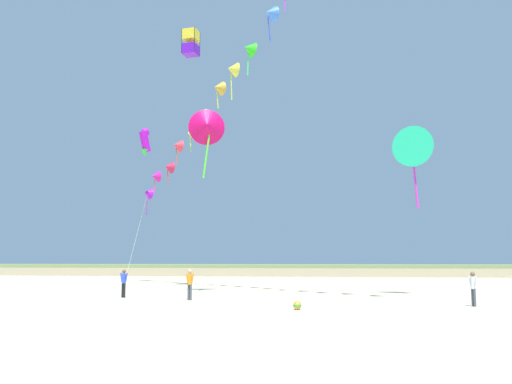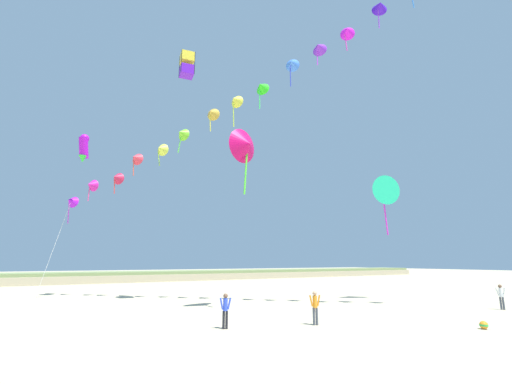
# 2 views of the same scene
# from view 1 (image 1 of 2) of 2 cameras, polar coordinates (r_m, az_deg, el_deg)

# --- Properties ---
(ground_plane) EXTENTS (240.00, 240.00, 0.00)m
(ground_plane) POSITION_cam_1_polar(r_m,az_deg,el_deg) (23.35, -7.13, -12.30)
(ground_plane) COLOR #C1B28E
(dune_ridge) EXTENTS (120.00, 8.06, 1.49)m
(dune_ridge) POSITION_cam_1_polar(r_m,az_deg,el_deg) (71.49, 3.24, -8.22)
(dune_ridge) COLOR tan
(dune_ridge) RESTS_ON ground
(person_near_left) EXTENTS (0.30, 0.53, 1.57)m
(person_near_left) POSITION_cam_1_polar(r_m,az_deg,el_deg) (27.05, 21.89, -9.20)
(person_near_left) COLOR #474C56
(person_near_left) RESTS_ON ground
(person_near_right) EXTENTS (0.54, 0.32, 1.61)m
(person_near_right) POSITION_cam_1_polar(r_m,az_deg,el_deg) (29.25, -6.98, -9.42)
(person_near_right) COLOR #474C56
(person_near_right) RESTS_ON ground
(person_mid_center) EXTENTS (0.54, 0.26, 1.57)m
(person_mid_center) POSITION_cam_1_polar(r_m,az_deg,el_deg) (31.89, -13.75, -9.11)
(person_mid_center) COLOR black
(person_mid_center) RESTS_ON ground
(kite_banner_string) EXTENTS (25.74, 28.32, 25.60)m
(kite_banner_string) POSITION_cam_1_polar(r_m,az_deg,el_deg) (40.35, -1.69, 14.04)
(kite_banner_string) COLOR #AA17E0
(large_kite_low_lead) EXTENTS (2.57, 1.43, 4.75)m
(large_kite_low_lead) POSITION_cam_1_polar(r_m,az_deg,el_deg) (36.32, -5.19, 6.94)
(large_kite_low_lead) COLOR #DC0D5D
(large_kite_mid_trail) EXTENTS (2.66, 1.70, 5.05)m
(large_kite_mid_trail) POSITION_cam_1_polar(r_m,az_deg,el_deg) (34.77, 16.30, 4.53)
(large_kite_mid_trail) COLOR #23D896
(large_kite_high_solo) EXTENTS (1.28, 1.28, 2.01)m
(large_kite_high_solo) POSITION_cam_1_polar(r_m,az_deg,el_deg) (44.52, -6.88, 15.32)
(large_kite_high_solo) COLOR #5C16C3
(large_kite_outer_drift) EXTENTS (1.25, 1.52, 2.65)m
(large_kite_outer_drift) POSITION_cam_1_polar(r_m,az_deg,el_deg) (52.33, -11.61, 5.30)
(large_kite_outer_drift) COLOR #BB12D7
(beach_ball) EXTENTS (0.36, 0.36, 0.36)m
(beach_ball) POSITION_cam_1_polar(r_m,az_deg,el_deg) (23.66, 4.36, -11.83)
(beach_ball) COLOR orange
(beach_ball) RESTS_ON ground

